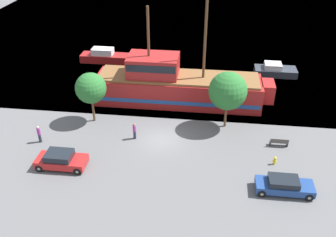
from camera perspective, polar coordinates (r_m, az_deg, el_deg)
The scene contains 13 objects.
ground_plane at distance 36.31m, azimuth -1.01°, elevation -3.20°, with size 160.00×160.00×0.00m, color #5B5B5E.
water_surface at distance 76.64m, azimuth 3.65°, elevation 15.45°, with size 80.00×80.00×0.00m, color slate.
pirate_ship at distance 42.09m, azimuth 1.18°, elevation 5.05°, with size 19.71×4.69×12.08m.
moored_boat_dockside at distance 51.31m, azimuth 15.98°, elevation 7.05°, with size 5.35×2.45×1.59m.
moored_boat_outer at distance 54.23m, azimuth -9.40°, elevation 9.28°, with size 7.32×2.16×1.94m.
parked_car_curb_front at distance 33.75m, azimuth -16.01°, elevation -6.07°, with size 4.32×2.00×1.46m.
parked_car_curb_mid at distance 31.35m, azimuth 17.28°, elevation -9.70°, with size 4.51×1.79×1.33m.
fire_hydrant at distance 34.22m, azimuth 15.95°, elevation -6.15°, with size 0.42×0.25×0.76m.
bench_promenade_east at distance 36.66m, azimuth 16.57°, elevation -3.48°, with size 1.68×0.45×0.85m.
pedestrian_walking_near at distance 36.12m, azimuth -5.12°, elevation -1.91°, with size 0.32×0.32×1.69m.
pedestrian_walking_far at distance 37.52m, azimuth -19.04°, elevation -2.25°, with size 0.32×0.32×1.75m.
tree_row_east at distance 38.28m, azimuth -11.68°, elevation 4.54°, with size 3.12×3.12×5.34m.
tree_row_mideast at distance 36.83m, azimuth 9.10°, elevation 4.17°, with size 3.77×3.77×5.92m.
Camera 1 is at (4.29, -29.76, 20.37)m, focal length 40.00 mm.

